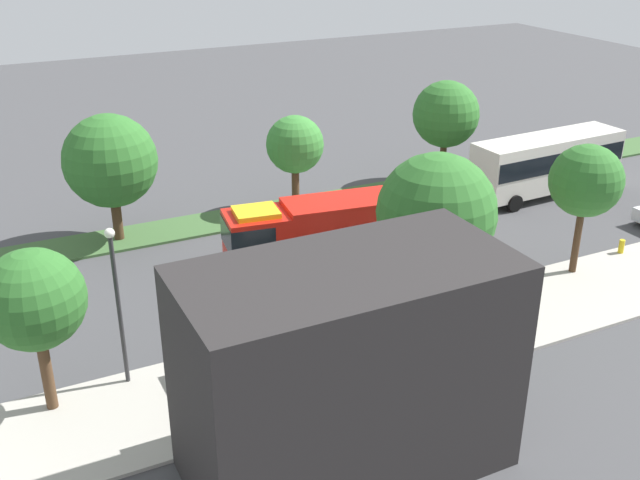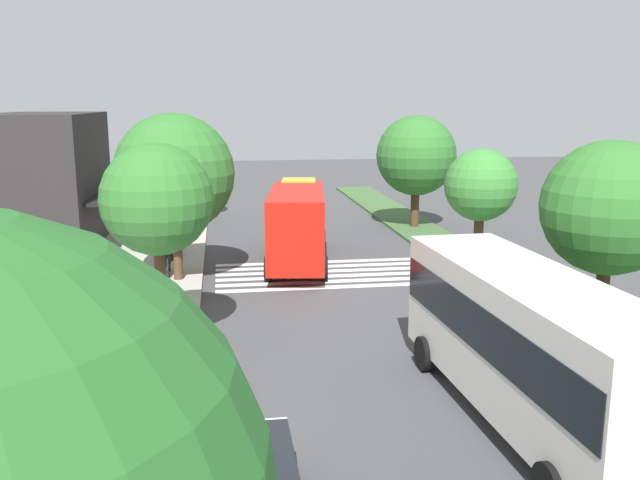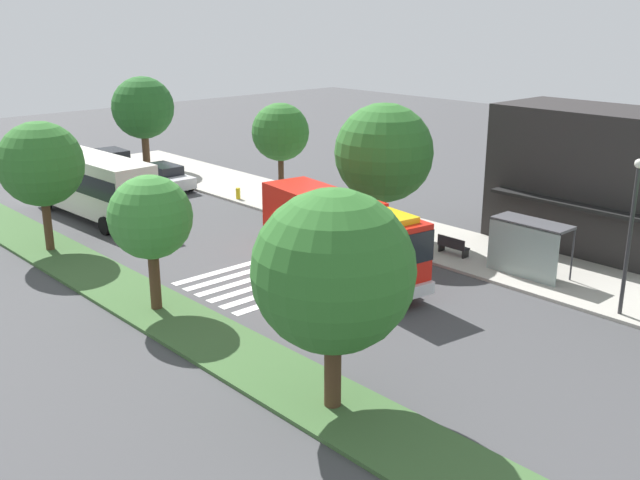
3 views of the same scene
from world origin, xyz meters
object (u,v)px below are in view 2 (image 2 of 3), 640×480
at_px(sidewalk_tree_far_east, 190,152).
at_px(median_tree_center, 416,156).
at_px(bench_near_shelter, 171,248).
at_px(sidewalk_tree_center, 174,174).
at_px(bench_west_of_shelter, 166,265).
at_px(fire_truck, 298,220).
at_px(transit_bus, 528,337).
at_px(median_tree_west, 481,186).
at_px(street_lamp, 195,165).
at_px(bus_stop_shelter, 174,209).
at_px(median_tree_far_west, 609,208).
at_px(sidewalk_tree_west, 157,200).
at_px(fire_hydrant, 172,382).

distance_m(sidewalk_tree_far_east, median_tree_center, 14.51).
height_order(bench_near_shelter, sidewalk_tree_center, sidewalk_tree_center).
xyz_separation_m(bench_west_of_shelter, sidewalk_tree_far_east, (15.13, -0.59, 3.81)).
distance_m(fire_truck, bench_west_of_shelter, 6.55).
height_order(transit_bus, sidewalk_tree_center, sidewalk_tree_center).
bearing_deg(median_tree_west, fire_truck, 73.13).
xyz_separation_m(sidewalk_tree_center, median_tree_center, (10.54, -13.51, -0.24)).
bearing_deg(street_lamp, bus_stop_shelter, 168.51).
xyz_separation_m(bench_near_shelter, sidewalk_tree_far_east, (11.71, -0.59, 3.81)).
height_order(sidewalk_tree_center, median_tree_far_west, sidewalk_tree_center).
bearing_deg(bus_stop_shelter, bench_near_shelter, -179.72).
distance_m(fire_truck, street_lamp, 11.67).
bearing_deg(sidewalk_tree_far_east, sidewalk_tree_center, -180.00).
bearing_deg(bus_stop_shelter, median_tree_far_west, -142.01).
relative_size(fire_truck, median_tree_center, 1.47).
bearing_deg(bus_stop_shelter, sidewalk_tree_west, -177.86).
xyz_separation_m(street_lamp, sidewalk_tree_center, (-13.10, 0.40, 0.87)).
height_order(bench_near_shelter, sidewalk_tree_west, sidewalk_tree_west).
relative_size(bus_stop_shelter, sidewalk_tree_center, 0.50).
bearing_deg(sidewalk_tree_west, fire_hydrant, -172.29).
xyz_separation_m(median_tree_far_west, median_tree_center, (20.47, -0.00, -0.03)).
xyz_separation_m(sidewalk_tree_west, median_tree_west, (8.47, -13.51, -0.85)).
distance_m(bench_near_shelter, bench_west_of_shelter, 3.42).
distance_m(transit_bus, median_tree_far_west, 6.72).
height_order(sidewalk_tree_west, fire_hydrant, sidewalk_tree_west).
distance_m(bench_west_of_shelter, street_lamp, 12.83).
bearing_deg(median_tree_center, street_lamp, 78.91).
xyz_separation_m(bus_stop_shelter, sidewalk_tree_far_east, (7.71, -0.61, 2.52)).
bearing_deg(median_tree_center, median_tree_far_west, 180.00).
bearing_deg(fire_hydrant, sidewalk_tree_west, 7.71).
height_order(bench_near_shelter, sidewalk_tree_far_east, sidewalk_tree_far_east).
relative_size(street_lamp, sidewalk_tree_center, 0.88).
xyz_separation_m(street_lamp, median_tree_center, (-2.57, -13.11, 0.63)).
height_order(median_tree_far_west, median_tree_west, median_tree_far_west).
bearing_deg(bench_west_of_shelter, median_tree_west, -91.75).
bearing_deg(sidewalk_tree_center, street_lamp, -1.75).
bearing_deg(median_tree_west, street_lamp, 45.64).
xyz_separation_m(sidewalk_tree_far_east, median_tree_west, (-15.56, -13.51, -0.53)).
distance_m(transit_bus, bench_west_of_shelter, 17.91).
distance_m(transit_bus, sidewalk_tree_west, 11.19).
relative_size(fire_truck, sidewalk_tree_far_east, 1.63).
height_order(median_tree_center, fire_hydrant, median_tree_center).
relative_size(transit_bus, sidewalk_tree_far_east, 1.68).
bearing_deg(bench_west_of_shelter, median_tree_far_west, -127.08).
relative_size(transit_bus, sidewalk_tree_center, 1.44).
height_order(sidewalk_tree_center, median_tree_center, sidewalk_tree_center).
relative_size(sidewalk_tree_far_east, median_tree_far_west, 0.94).
height_order(bus_stop_shelter, sidewalk_tree_center, sidewalk_tree_center).
bearing_deg(median_tree_far_west, fire_truck, 32.42).
distance_m(transit_bus, street_lamp, 28.80).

